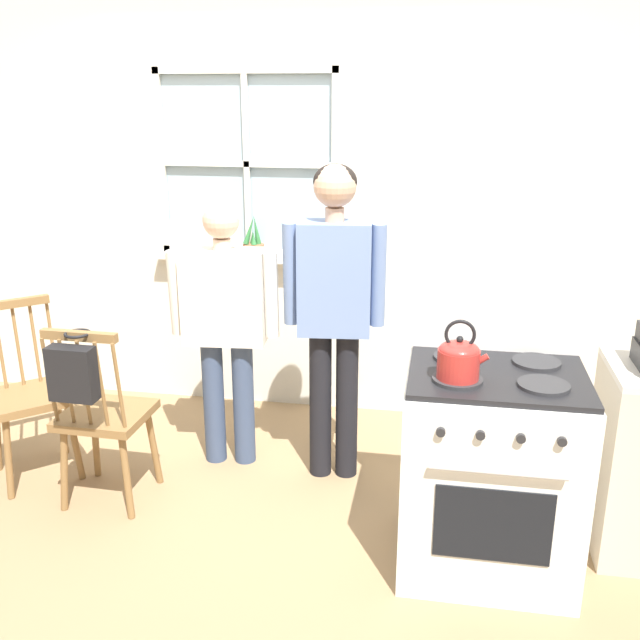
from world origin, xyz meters
name	(u,v)px	position (x,y,z in m)	size (l,w,h in m)	color
ground_plane	(254,517)	(0.00, 0.00, 0.00)	(16.00, 16.00, 0.00)	#937551
wall_back	(309,209)	(0.02, 1.40, 1.33)	(6.40, 0.16, 2.70)	silver
chair_by_window	(104,418)	(-0.78, 0.04, 0.46)	(0.43, 0.41, 0.98)	olive
chair_near_wall	(29,397)	(-1.30, 0.22, 0.46)	(0.58, 0.58, 0.98)	olive
person_elderly_left	(225,311)	(-0.28, 0.55, 0.90)	(0.60, 0.25, 1.50)	#384766
person_teen_center	(334,294)	(0.33, 0.50, 1.04)	(0.53, 0.25, 1.70)	black
stove	(490,468)	(1.12, -0.15, 0.47)	(0.75, 0.68, 1.08)	white
kettle	(459,358)	(0.95, -0.28, 1.02)	(0.21, 0.17, 0.25)	red
potted_plant	(253,245)	(-0.32, 1.31, 1.11)	(0.14, 0.14, 0.27)	#935B3D
handbag	(73,372)	(-0.79, -0.19, 0.81)	(0.22, 0.19, 0.31)	black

